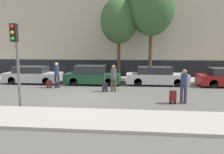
{
  "coord_description": "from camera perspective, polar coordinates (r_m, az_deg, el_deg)",
  "views": [
    {
      "loc": [
        2.9,
        -11.78,
        2.81
      ],
      "look_at": [
        1.52,
        1.8,
        0.95
      ],
      "focal_mm": 35.0,
      "sensor_mm": 36.0,
      "label": 1
    }
  ],
  "objects": [
    {
      "name": "sidewalk_far",
      "position": [
        19.2,
        -2.93,
        -0.48
      ],
      "size": [
        28.0,
        3.0,
        0.12
      ],
      "color": "#A39E93",
      "rests_on": "ground_plane"
    },
    {
      "name": "pedestrian_left",
      "position": [
        15.61,
        -14.23,
        0.9
      ],
      "size": [
        0.35,
        0.34,
        1.77
      ],
      "rotation": [
        0.0,
        0.0,
        0.18
      ],
      "color": "#23232D",
      "rests_on": "ground_plane"
    },
    {
      "name": "parked_car_2",
      "position": [
        16.73,
        11.42,
        0.16
      ],
      "size": [
        4.53,
        1.76,
        1.37
      ],
      "color": "#B7BABF",
      "rests_on": "ground_plane"
    },
    {
      "name": "trolley_left",
      "position": [
        15.81,
        -16.11,
        -1.62
      ],
      "size": [
        0.34,
        0.29,
        1.06
      ],
      "color": "maroon",
      "rests_on": "ground_plane"
    },
    {
      "name": "bare_tree_near_crossing",
      "position": [
        18.87,
        1.82,
        14.4
      ],
      "size": [
        3.12,
        3.12,
        6.8
      ],
      "color": "#4C3826",
      "rests_on": "sidewalk_far"
    },
    {
      "name": "parked_car_1",
      "position": [
        16.71,
        -5.13,
        0.37
      ],
      "size": [
        4.15,
        1.85,
        1.44
      ],
      "color": "#194728",
      "rests_on": "ground_plane"
    },
    {
      "name": "parked_bicycle",
      "position": [
        19.35,
        12.92,
        0.68
      ],
      "size": [
        1.77,
        0.06,
        0.96
      ],
      "color": "black",
      "rests_on": "sidewalk_far"
    },
    {
      "name": "building_facade",
      "position": [
        22.52,
        -1.67,
        14.17
      ],
      "size": [
        28.0,
        2.49,
        10.68
      ],
      "color": "#B7AD99",
      "rests_on": "ground_plane"
    },
    {
      "name": "pedestrian_center",
      "position": [
        13.84,
        0.4,
        0.12
      ],
      "size": [
        0.35,
        0.34,
        1.71
      ],
      "rotation": [
        0.0,
        0.0,
        0.13
      ],
      "color": "#4C4233",
      "rests_on": "ground_plane"
    },
    {
      "name": "trolley_right",
      "position": [
        11.35,
        15.61,
        -4.86
      ],
      "size": [
        0.34,
        0.29,
        1.2
      ],
      "color": "maroon",
      "rests_on": "ground_plane"
    },
    {
      "name": "sidewalk_near",
      "position": [
        8.97,
        -13.57,
        -10.32
      ],
      "size": [
        28.0,
        2.5,
        0.12
      ],
      "color": "#A39E93",
      "rests_on": "ground_plane"
    },
    {
      "name": "traffic_light",
      "position": [
        10.82,
        -23.84,
        6.75
      ],
      "size": [
        0.28,
        0.47,
        3.85
      ],
      "color": "#515154",
      "rests_on": "ground_plane"
    },
    {
      "name": "parked_car_0",
      "position": [
        18.22,
        -19.95,
        0.43
      ],
      "size": [
        4.36,
        1.73,
        1.34
      ],
      "color": "#B7BABF",
      "rests_on": "ground_plane"
    },
    {
      "name": "bare_tree_down_street",
      "position": [
        18.8,
        10.26,
        17.48
      ],
      "size": [
        3.77,
        3.77,
        8.23
      ],
      "color": "#4C3826",
      "rests_on": "sidewalk_far"
    },
    {
      "name": "pedestrian_right",
      "position": [
        11.45,
        18.28,
        -1.79
      ],
      "size": [
        0.35,
        0.34,
        1.74
      ],
      "rotation": [
        0.0,
        0.0,
        0.2
      ],
      "color": "#383347",
      "rests_on": "ground_plane"
    },
    {
      "name": "ground_plane",
      "position": [
        12.45,
        -7.84,
        -5.36
      ],
      "size": [
        80.0,
        80.0,
        0.0
      ],
      "primitive_type": "plane",
      "color": "#565451"
    },
    {
      "name": "trolley_center",
      "position": [
        13.93,
        -1.87,
        -2.46
      ],
      "size": [
        0.34,
        0.29,
        1.11
      ],
      "color": "#262628",
      "rests_on": "ground_plane"
    }
  ]
}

